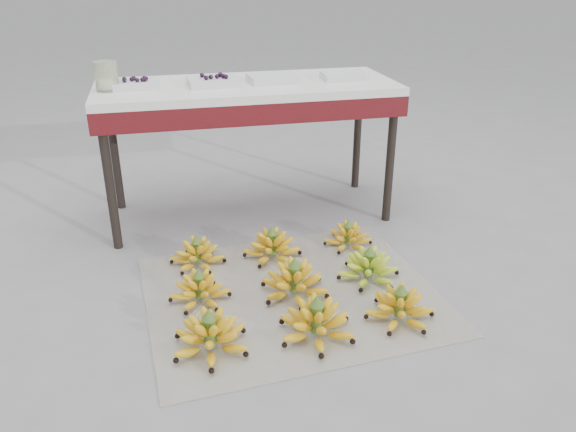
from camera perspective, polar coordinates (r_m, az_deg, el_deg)
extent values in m
plane|color=gray|center=(2.43, -1.50, -9.12)|extent=(60.00, 60.00, 0.00)
cube|color=white|center=(2.50, 0.36, -7.93)|extent=(1.33, 1.14, 0.01)
ellipsoid|color=yellow|center=(2.18, -7.88, -12.35)|extent=(0.37, 0.37, 0.09)
ellipsoid|color=yellow|center=(2.15, -7.94, -11.53)|extent=(0.26, 0.26, 0.07)
ellipsoid|color=yellow|center=(2.13, -7.99, -10.73)|extent=(0.17, 0.17, 0.06)
cylinder|color=#456523|center=(2.15, -7.94, -11.53)|extent=(0.05, 0.05, 0.12)
cone|color=#456523|center=(2.11, -8.06, -9.83)|extent=(0.06, 0.06, 0.04)
ellipsoid|color=yellow|center=(2.23, 2.90, -11.12)|extent=(0.36, 0.36, 0.09)
ellipsoid|color=yellow|center=(2.20, 2.92, -10.28)|extent=(0.26, 0.26, 0.07)
ellipsoid|color=yellow|center=(2.18, 2.94, -9.48)|extent=(0.17, 0.17, 0.06)
cylinder|color=#456523|center=(2.20, 2.92, -10.28)|extent=(0.05, 0.05, 0.12)
cone|color=#456523|center=(2.16, 2.97, -8.56)|extent=(0.06, 0.06, 0.05)
ellipsoid|color=yellow|center=(2.36, 11.26, -9.44)|extent=(0.33, 0.33, 0.08)
ellipsoid|color=yellow|center=(2.34, 11.34, -8.71)|extent=(0.23, 0.23, 0.06)
ellipsoid|color=yellow|center=(2.32, 11.41, -8.01)|extent=(0.15, 0.15, 0.05)
cylinder|color=#456523|center=(2.34, 11.34, -8.71)|extent=(0.05, 0.05, 0.11)
cone|color=#456523|center=(2.30, 11.49, -7.21)|extent=(0.05, 0.05, 0.04)
ellipsoid|color=yellow|center=(2.46, -8.94, -7.74)|extent=(0.34, 0.34, 0.08)
ellipsoid|color=yellow|center=(2.45, -8.99, -7.08)|extent=(0.24, 0.24, 0.06)
ellipsoid|color=yellow|center=(2.43, -9.04, -6.45)|extent=(0.16, 0.16, 0.05)
cylinder|color=#456523|center=(2.45, -8.99, -7.08)|extent=(0.04, 0.04, 0.11)
cone|color=#456523|center=(2.41, -9.10, -5.73)|extent=(0.05, 0.05, 0.04)
ellipsoid|color=yellow|center=(2.47, 0.67, -7.07)|extent=(0.37, 0.37, 0.09)
ellipsoid|color=yellow|center=(2.45, 0.67, -6.30)|extent=(0.26, 0.26, 0.07)
ellipsoid|color=yellow|center=(2.44, 0.68, -5.55)|extent=(0.17, 0.17, 0.06)
cylinder|color=#456523|center=(2.45, 0.67, -6.30)|extent=(0.05, 0.05, 0.12)
cone|color=#456523|center=(2.41, 0.68, -4.71)|extent=(0.06, 0.06, 0.04)
ellipsoid|color=#7AA81F|center=(2.61, 8.17, -5.54)|extent=(0.35, 0.35, 0.08)
ellipsoid|color=#7AA81F|center=(2.60, 8.21, -4.84)|extent=(0.25, 0.25, 0.06)
ellipsoid|color=#7AA81F|center=(2.58, 8.26, -4.18)|extent=(0.16, 0.16, 0.05)
cylinder|color=#456523|center=(2.60, 8.21, -4.84)|extent=(0.05, 0.05, 0.12)
cone|color=#456523|center=(2.56, 8.31, -3.42)|extent=(0.05, 0.05, 0.04)
ellipsoid|color=yellow|center=(2.74, -9.16, -4.19)|extent=(0.32, 0.32, 0.08)
ellipsoid|color=yellow|center=(2.72, -9.20, -3.57)|extent=(0.23, 0.23, 0.06)
ellipsoid|color=yellow|center=(2.71, -9.25, -2.99)|extent=(0.15, 0.15, 0.05)
cylinder|color=#456523|center=(2.72, -9.20, -3.57)|extent=(0.04, 0.04, 0.10)
cone|color=#456523|center=(2.69, -9.30, -2.32)|extent=(0.05, 0.05, 0.04)
ellipsoid|color=yellow|center=(2.77, -1.61, -3.47)|extent=(0.35, 0.35, 0.08)
ellipsoid|color=yellow|center=(2.75, -1.62, -2.80)|extent=(0.24, 0.24, 0.06)
ellipsoid|color=yellow|center=(2.74, -1.63, -2.17)|extent=(0.16, 0.16, 0.05)
cylinder|color=#456523|center=(2.75, -1.62, -2.80)|extent=(0.05, 0.05, 0.11)
cone|color=#456523|center=(2.72, -1.64, -1.46)|extent=(0.05, 0.05, 0.04)
ellipsoid|color=yellow|center=(2.89, 6.11, -2.40)|extent=(0.32, 0.32, 0.07)
ellipsoid|color=yellow|center=(2.88, 6.14, -1.85)|extent=(0.23, 0.23, 0.05)
ellipsoid|color=yellow|center=(2.87, 6.16, -1.32)|extent=(0.15, 0.15, 0.04)
cylinder|color=#456523|center=(2.88, 6.14, -1.85)|extent=(0.04, 0.04, 0.10)
cone|color=#456523|center=(2.85, 6.19, -0.72)|extent=(0.05, 0.05, 0.04)
cylinder|color=black|center=(2.88, -17.68, 3.25)|extent=(0.05, 0.05, 0.71)
cylinder|color=black|center=(3.11, 10.34, 5.61)|extent=(0.05, 0.05, 0.71)
cylinder|color=black|center=(3.37, -17.24, 6.41)|extent=(0.05, 0.05, 0.71)
cylinder|color=black|center=(3.57, 7.08, 8.34)|extent=(0.05, 0.05, 0.71)
cube|color=#591018|center=(3.07, -4.18, 11.60)|extent=(1.57, 0.63, 0.10)
cube|color=white|center=(3.05, -4.22, 12.94)|extent=(1.57, 0.63, 0.04)
cube|color=silver|center=(3.01, -15.16, 12.78)|extent=(0.23, 0.17, 0.04)
sphere|color=black|center=(2.97, -14.59, 13.26)|extent=(0.02, 0.02, 0.02)
sphere|color=black|center=(3.01, -16.30, 13.22)|extent=(0.02, 0.02, 0.02)
sphere|color=black|center=(2.97, -14.36, 13.30)|extent=(0.02, 0.02, 0.02)
sphere|color=black|center=(3.01, -14.42, 13.42)|extent=(0.02, 0.02, 0.02)
sphere|color=black|center=(2.99, -15.61, 13.24)|extent=(0.02, 0.02, 0.02)
sphere|color=black|center=(2.97, -15.08, 13.20)|extent=(0.02, 0.02, 0.02)
sphere|color=black|center=(2.98, -16.27, 13.10)|extent=(0.02, 0.02, 0.02)
sphere|color=black|center=(3.00, -14.22, 13.39)|extent=(0.02, 0.02, 0.02)
sphere|color=black|center=(3.02, -15.41, 13.35)|extent=(0.02, 0.02, 0.02)
cube|color=silver|center=(2.99, -7.67, 13.35)|extent=(0.26, 0.20, 0.04)
sphere|color=black|center=(3.01, -6.88, 14.09)|extent=(0.02, 0.02, 0.02)
sphere|color=black|center=(2.95, -7.85, 13.83)|extent=(0.02, 0.02, 0.02)
sphere|color=black|center=(3.00, -8.73, 13.96)|extent=(0.02, 0.02, 0.02)
sphere|color=black|center=(2.97, -6.59, 13.95)|extent=(0.02, 0.02, 0.02)
sphere|color=black|center=(3.00, -6.93, 14.04)|extent=(0.02, 0.02, 0.02)
sphere|color=black|center=(2.95, -6.32, 13.89)|extent=(0.02, 0.02, 0.02)
sphere|color=black|center=(2.94, -8.33, 13.74)|extent=(0.02, 0.02, 0.02)
sphere|color=black|center=(2.96, -7.23, 13.90)|extent=(0.02, 0.02, 0.02)
cube|color=silver|center=(3.05, -1.55, 13.79)|extent=(0.26, 0.20, 0.04)
cube|color=silver|center=(3.14, 5.67, 13.97)|extent=(0.24, 0.17, 0.04)
cylinder|color=beige|center=(2.98, -17.96, 13.37)|extent=(0.12, 0.12, 0.14)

